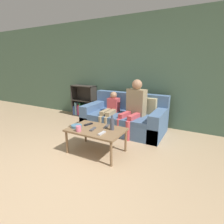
% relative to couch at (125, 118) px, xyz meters
% --- Properties ---
extents(ground_plane, '(22.00, 22.00, 0.00)m').
position_rel_couch_xyz_m(ground_plane, '(-0.07, -2.20, -0.27)').
color(ground_plane, tan).
extents(wall_back, '(12.00, 0.06, 2.60)m').
position_rel_couch_xyz_m(wall_back, '(-0.07, 0.63, 1.03)').
color(wall_back, '#4C6B56').
rests_on(wall_back, ground_plane).
extents(couch, '(1.82, 0.95, 0.82)m').
position_rel_couch_xyz_m(couch, '(0.00, 0.00, 0.00)').
color(couch, '#4C6B93').
rests_on(couch, ground_plane).
extents(bookshelf, '(0.72, 0.28, 0.90)m').
position_rel_couch_xyz_m(bookshelf, '(-1.55, 0.47, 0.09)').
color(bookshelf, '#332D28').
rests_on(bookshelf, ground_plane).
extents(coffee_table, '(0.94, 0.61, 0.43)m').
position_rel_couch_xyz_m(coffee_table, '(0.02, -1.22, 0.12)').
color(coffee_table, brown).
rests_on(coffee_table, ground_plane).
extents(person_adult, '(0.46, 0.69, 1.18)m').
position_rel_couch_xyz_m(person_adult, '(0.26, -0.08, 0.40)').
color(person_adult, '#C6474C').
rests_on(person_adult, ground_plane).
extents(person_child, '(0.26, 0.65, 0.87)m').
position_rel_couch_xyz_m(person_child, '(-0.29, -0.15, 0.22)').
color(person_child, '#9E8966').
rests_on(person_child, ground_plane).
extents(cup_near, '(0.09, 0.09, 0.09)m').
position_rel_couch_xyz_m(cup_near, '(-0.18, -1.44, 0.21)').
color(cup_near, pink).
rests_on(cup_near, coffee_table).
extents(tv_remote_0, '(0.07, 0.18, 0.02)m').
position_rel_couch_xyz_m(tv_remote_0, '(-0.01, -1.28, 0.17)').
color(tv_remote_0, '#47474C').
rests_on(tv_remote_0, coffee_table).
extents(tv_remote_1, '(0.06, 0.17, 0.02)m').
position_rel_couch_xyz_m(tv_remote_1, '(0.21, -1.36, 0.17)').
color(tv_remote_1, '#B7B7BC').
rests_on(tv_remote_1, coffee_table).
extents(tv_remote_2, '(0.09, 0.18, 0.02)m').
position_rel_couch_xyz_m(tv_remote_2, '(-0.22, -1.11, 0.17)').
color(tv_remote_2, black).
rests_on(tv_remote_2, coffee_table).
extents(tv_remote_3, '(0.08, 0.18, 0.02)m').
position_rel_couch_xyz_m(tv_remote_3, '(0.13, -1.06, 0.17)').
color(tv_remote_3, '#47474C').
rests_on(tv_remote_3, coffee_table).
extents(snack_bowl, '(0.18, 0.18, 0.05)m').
position_rel_couch_xyz_m(snack_bowl, '(-0.32, -1.32, 0.18)').
color(snack_bowl, teal).
rests_on(snack_bowl, coffee_table).
extents(bottle, '(0.07, 0.07, 0.25)m').
position_rel_couch_xyz_m(bottle, '(0.27, -1.13, 0.27)').
color(bottle, '#424756').
rests_on(bottle, coffee_table).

